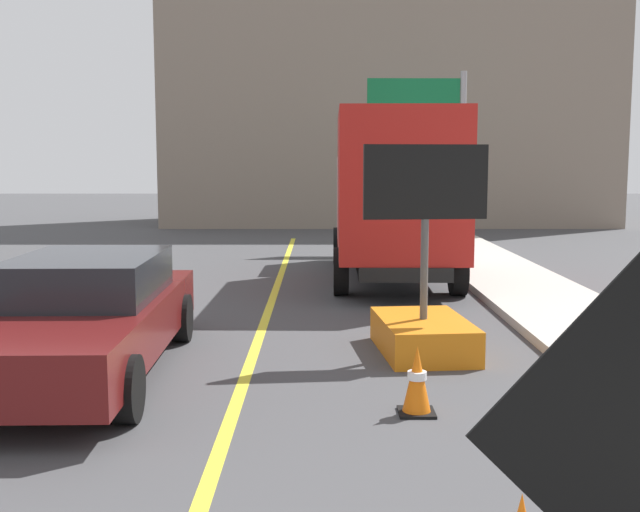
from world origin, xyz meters
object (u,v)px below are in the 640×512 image
object	(u,v)px
box_truck	(392,192)
traffic_cone_mid_lane	(416,381)
pickup_car	(84,315)
highway_guide_sign	(434,128)
arrow_board_trailer	(423,316)

from	to	relation	value
box_truck	traffic_cone_mid_lane	bearing A→B (deg)	-93.69
box_truck	pickup_car	size ratio (longest dim) A/B	1.34
box_truck	traffic_cone_mid_lane	world-z (taller)	box_truck
pickup_car	highway_guide_sign	xyz separation A→B (m)	(5.98, 13.09, 2.72)
pickup_car	traffic_cone_mid_lane	bearing A→B (deg)	-21.53
traffic_cone_mid_lane	pickup_car	bearing A→B (deg)	158.47
pickup_car	traffic_cone_mid_lane	world-z (taller)	pickup_car
pickup_car	arrow_board_trailer	bearing A→B (deg)	13.78
box_truck	highway_guide_sign	bearing A→B (deg)	73.74
box_truck	traffic_cone_mid_lane	distance (m)	8.80
arrow_board_trailer	highway_guide_sign	world-z (taller)	highway_guide_sign
arrow_board_trailer	traffic_cone_mid_lane	distance (m)	2.50
traffic_cone_mid_lane	highway_guide_sign	bearing A→B (deg)	81.10
traffic_cone_mid_lane	box_truck	bearing A→B (deg)	86.31
arrow_board_trailer	pickup_car	distance (m)	4.22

